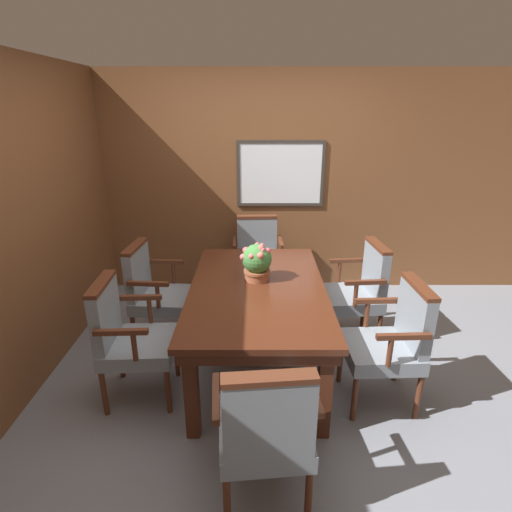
{
  "coord_description": "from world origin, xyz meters",
  "views": [
    {
      "loc": [
        -0.07,
        -2.68,
        2.07
      ],
      "look_at": [
        -0.06,
        0.34,
        0.93
      ],
      "focal_mm": 28.0,
      "sensor_mm": 36.0,
      "label": 1
    }
  ],
  "objects_px": {
    "chair_head_far": "(256,256)",
    "chair_head_near": "(264,427)",
    "potted_plant": "(255,262)",
    "chair_right_far": "(357,288)",
    "dining_table": "(256,297)",
    "chair_left_far": "(153,290)",
    "chair_left_near": "(126,335)",
    "chair_right_near": "(391,338)"
  },
  "relations": [
    {
      "from": "potted_plant",
      "to": "chair_right_far",
      "type": "bearing_deg",
      "value": 16.82
    },
    {
      "from": "chair_head_far",
      "to": "chair_left_far",
      "type": "distance_m",
      "value": 1.27
    },
    {
      "from": "chair_head_far",
      "to": "chair_right_far",
      "type": "xyz_separation_m",
      "value": [
        0.92,
        -0.84,
        0.0
      ]
    },
    {
      "from": "dining_table",
      "to": "chair_right_far",
      "type": "xyz_separation_m",
      "value": [
        0.92,
        0.41,
        -0.12
      ]
    },
    {
      "from": "chair_right_far",
      "to": "potted_plant",
      "type": "height_order",
      "value": "potted_plant"
    },
    {
      "from": "dining_table",
      "to": "chair_right_far",
      "type": "bearing_deg",
      "value": 24.24
    },
    {
      "from": "chair_right_near",
      "to": "chair_right_far",
      "type": "bearing_deg",
      "value": -179.64
    },
    {
      "from": "dining_table",
      "to": "chair_left_near",
      "type": "distance_m",
      "value": 1.02
    },
    {
      "from": "chair_head_far",
      "to": "chair_head_near",
      "type": "xyz_separation_m",
      "value": [
        0.03,
        -2.5,
        0.0
      ]
    },
    {
      "from": "chair_right_near",
      "to": "dining_table",
      "type": "bearing_deg",
      "value": -115.93
    },
    {
      "from": "chair_head_near",
      "to": "chair_left_far",
      "type": "bearing_deg",
      "value": -64.81
    },
    {
      "from": "potted_plant",
      "to": "chair_right_near",
      "type": "bearing_deg",
      "value": -29.93
    },
    {
      "from": "dining_table",
      "to": "chair_left_near",
      "type": "height_order",
      "value": "chair_left_near"
    },
    {
      "from": "chair_head_far",
      "to": "chair_head_near",
      "type": "distance_m",
      "value": 2.5
    },
    {
      "from": "potted_plant",
      "to": "chair_head_far",
      "type": "bearing_deg",
      "value": 89.54
    },
    {
      "from": "dining_table",
      "to": "chair_head_near",
      "type": "bearing_deg",
      "value": -88.35
    },
    {
      "from": "chair_left_far",
      "to": "potted_plant",
      "type": "height_order",
      "value": "potted_plant"
    },
    {
      "from": "chair_head_near",
      "to": "chair_left_near",
      "type": "bearing_deg",
      "value": -47.37
    },
    {
      "from": "chair_head_far",
      "to": "chair_left_far",
      "type": "xyz_separation_m",
      "value": [
        -0.93,
        -0.86,
        0.0
      ]
    },
    {
      "from": "dining_table",
      "to": "chair_head_far",
      "type": "xyz_separation_m",
      "value": [
        0.0,
        1.25,
        -0.12
      ]
    },
    {
      "from": "dining_table",
      "to": "chair_head_far",
      "type": "bearing_deg",
      "value": 89.85
    },
    {
      "from": "chair_left_far",
      "to": "chair_right_far",
      "type": "distance_m",
      "value": 1.85
    },
    {
      "from": "dining_table",
      "to": "chair_head_near",
      "type": "height_order",
      "value": "chair_head_near"
    },
    {
      "from": "chair_right_far",
      "to": "chair_head_near",
      "type": "bearing_deg",
      "value": -32.58
    },
    {
      "from": "chair_head_near",
      "to": "chair_right_far",
      "type": "relative_size",
      "value": 1.0
    },
    {
      "from": "dining_table",
      "to": "potted_plant",
      "type": "distance_m",
      "value": 0.28
    },
    {
      "from": "chair_left_far",
      "to": "chair_head_far",
      "type": "bearing_deg",
      "value": -43.08
    },
    {
      "from": "chair_left_far",
      "to": "chair_right_near",
      "type": "xyz_separation_m",
      "value": [
        1.89,
        -0.81,
        0.0
      ]
    },
    {
      "from": "chair_head_far",
      "to": "potted_plant",
      "type": "relative_size",
      "value": 3.03
    },
    {
      "from": "chair_left_far",
      "to": "chair_right_near",
      "type": "height_order",
      "value": "same"
    },
    {
      "from": "potted_plant",
      "to": "dining_table",
      "type": "bearing_deg",
      "value": -87.57
    },
    {
      "from": "dining_table",
      "to": "chair_right_near",
      "type": "height_order",
      "value": "chair_right_near"
    },
    {
      "from": "chair_left_near",
      "to": "dining_table",
      "type": "bearing_deg",
      "value": -71.11
    },
    {
      "from": "chair_head_far",
      "to": "potted_plant",
      "type": "xyz_separation_m",
      "value": [
        -0.01,
        -1.12,
        0.37
      ]
    },
    {
      "from": "chair_head_near",
      "to": "chair_right_far",
      "type": "height_order",
      "value": "same"
    },
    {
      "from": "chair_left_near",
      "to": "potted_plant",
      "type": "relative_size",
      "value": 3.03
    },
    {
      "from": "chair_left_near",
      "to": "potted_plant",
      "type": "xyz_separation_m",
      "value": [
        0.94,
        0.5,
        0.37
      ]
    },
    {
      "from": "chair_head_near",
      "to": "potted_plant",
      "type": "bearing_deg",
      "value": -93.59
    },
    {
      "from": "chair_head_near",
      "to": "potted_plant",
      "type": "distance_m",
      "value": 1.44
    },
    {
      "from": "chair_head_near",
      "to": "potted_plant",
      "type": "xyz_separation_m",
      "value": [
        -0.04,
        1.39,
        0.37
      ]
    },
    {
      "from": "chair_head_far",
      "to": "chair_head_near",
      "type": "height_order",
      "value": "same"
    },
    {
      "from": "chair_head_near",
      "to": "chair_left_near",
      "type": "height_order",
      "value": "same"
    }
  ]
}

